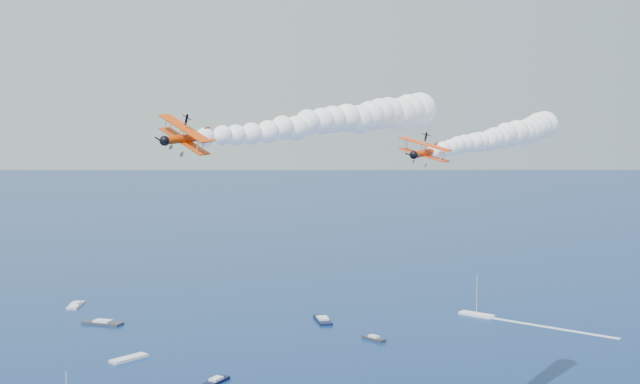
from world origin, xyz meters
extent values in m
cube|color=white|center=(81.82, 147.99, 0.35)|extent=(9.42, 10.36, 0.70)
cube|color=#292C37|center=(43.76, 127.38, 0.35)|extent=(5.60, 7.06, 0.70)
cube|color=#0E1333|center=(34.55, 150.71, 0.35)|extent=(3.65, 11.39, 0.70)
cube|color=#2D303C|center=(-28.94, 160.18, 0.35)|extent=(12.26, 9.35, 0.70)
cube|color=black|center=(-0.94, 99.29, 0.35)|extent=(6.78, 7.47, 0.70)
cube|color=silver|center=(-20.67, 121.97, 0.35)|extent=(9.68, 8.36, 0.70)
cube|color=silver|center=(-38.70, 186.17, 0.35)|extent=(5.05, 10.53, 0.70)
cube|color=white|center=(97.37, 129.29, 0.03)|extent=(25.83, 30.50, 0.04)
camera|label=1|loc=(-14.89, -82.76, 58.90)|focal=46.15mm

